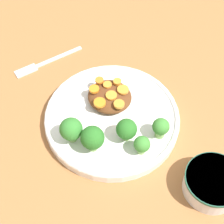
# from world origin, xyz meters

# --- Properties ---
(ground_plane) EXTENTS (4.00, 4.00, 0.00)m
(ground_plane) POSITION_xyz_m (0.00, 0.00, 0.00)
(ground_plane) COLOR #9E6638
(plate) EXTENTS (0.29, 0.29, 0.03)m
(plate) POSITION_xyz_m (0.00, 0.00, 0.01)
(plate) COLOR white
(plate) RESTS_ON ground_plane
(dip_bowl) EXTENTS (0.11, 0.11, 0.05)m
(dip_bowl) POSITION_xyz_m (0.06, 0.24, 0.03)
(dip_bowl) COLOR silver
(dip_bowl) RESTS_ON ground_plane
(stew_mound) EXTENTS (0.09, 0.10, 0.03)m
(stew_mound) POSITION_xyz_m (-0.04, -0.02, 0.04)
(stew_mound) COLOR #5B3319
(stew_mound) RESTS_ON plate
(broccoli_floret_0) EXTENTS (0.05, 0.05, 0.06)m
(broccoli_floret_0) POSITION_xyz_m (0.09, -0.05, 0.06)
(broccoli_floret_0) COLOR #7FA85B
(broccoli_floret_0) RESTS_ON plate
(broccoli_floret_1) EXTENTS (0.04, 0.04, 0.06)m
(broccoli_floret_1) POSITION_xyz_m (0.04, 0.05, 0.05)
(broccoli_floret_1) COLOR #759E51
(broccoli_floret_1) RESTS_ON plate
(broccoli_floret_2) EXTENTS (0.03, 0.03, 0.05)m
(broccoli_floret_2) POSITION_xyz_m (0.05, 0.09, 0.05)
(broccoli_floret_2) COLOR #7FA85B
(broccoli_floret_2) RESTS_ON plate
(broccoli_floret_3) EXTENTS (0.04, 0.04, 0.05)m
(broccoli_floret_3) POSITION_xyz_m (0.00, 0.11, 0.05)
(broccoli_floret_3) COLOR #759E51
(broccoli_floret_3) RESTS_ON plate
(broccoli_floret_4) EXTENTS (0.05, 0.05, 0.06)m
(broccoli_floret_4) POSITION_xyz_m (0.09, 0.00, 0.06)
(broccoli_floret_4) COLOR #759E51
(broccoli_floret_4) RESTS_ON plate
(carrot_slice_0) EXTENTS (0.02, 0.02, 0.01)m
(carrot_slice_0) POSITION_xyz_m (-0.05, -0.06, 0.05)
(carrot_slice_0) COLOR orange
(carrot_slice_0) RESTS_ON stew_mound
(carrot_slice_1) EXTENTS (0.03, 0.03, 0.01)m
(carrot_slice_1) POSITION_xyz_m (-0.00, -0.03, 0.05)
(carrot_slice_1) COLOR orange
(carrot_slice_1) RESTS_ON stew_mound
(carrot_slice_2) EXTENTS (0.02, 0.02, 0.01)m
(carrot_slice_2) POSITION_xyz_m (-0.01, 0.01, 0.05)
(carrot_slice_2) COLOR orange
(carrot_slice_2) RESTS_ON stew_mound
(carrot_slice_3) EXTENTS (0.02, 0.02, 0.01)m
(carrot_slice_3) POSITION_xyz_m (-0.07, -0.02, 0.05)
(carrot_slice_3) COLOR orange
(carrot_slice_3) RESTS_ON stew_mound
(carrot_slice_4) EXTENTS (0.03, 0.03, 0.00)m
(carrot_slice_4) POSITION_xyz_m (-0.05, 0.00, 0.05)
(carrot_slice_4) COLOR orange
(carrot_slice_4) RESTS_ON stew_mound
(carrot_slice_5) EXTENTS (0.02, 0.02, 0.01)m
(carrot_slice_5) POSITION_xyz_m (-0.03, -0.06, 0.05)
(carrot_slice_5) COLOR orange
(carrot_slice_5) RESTS_ON stew_mound
(carrot_slice_6) EXTENTS (0.02, 0.02, 0.00)m
(carrot_slice_6) POSITION_xyz_m (-0.03, -0.02, 0.05)
(carrot_slice_6) COLOR orange
(carrot_slice_6) RESTS_ON stew_mound
(carrot_slice_7) EXTENTS (0.02, 0.02, 0.00)m
(carrot_slice_7) POSITION_xyz_m (-0.05, -0.04, 0.05)
(carrot_slice_7) COLOR orange
(carrot_slice_7) RESTS_ON stew_mound
(fork) EXTENTS (0.16, 0.11, 0.01)m
(fork) POSITION_xyz_m (-0.08, -0.23, 0.00)
(fork) COLOR silver
(fork) RESTS_ON ground_plane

